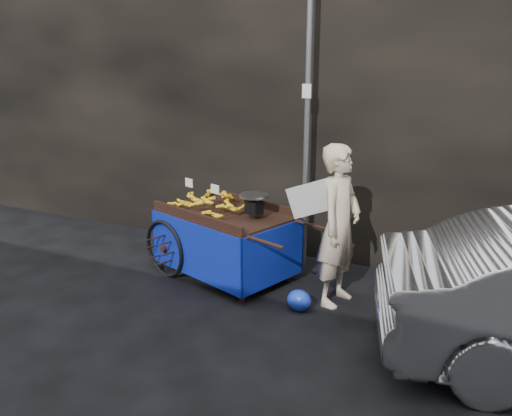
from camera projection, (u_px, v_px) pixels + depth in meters
The scene contains 6 objects.
ground at pixel (243, 296), 6.09m from camera, with size 80.00×80.00×0.00m, color black.
building_wall at pixel (344, 81), 7.50m from camera, with size 13.50×2.00×5.00m.
street_pole at pixel (307, 122), 6.55m from camera, with size 0.12×0.10×4.00m.
banana_cart at pixel (222, 218), 6.55m from camera, with size 2.56×1.73×1.28m.
vendor at pixel (339, 226), 5.71m from camera, with size 0.86×0.76×1.89m.
plastic_bag at pixel (299, 301), 5.69m from camera, with size 0.28×0.23×0.25m, color #1937C1.
Camera 1 is at (2.57, -4.95, 2.69)m, focal length 35.00 mm.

